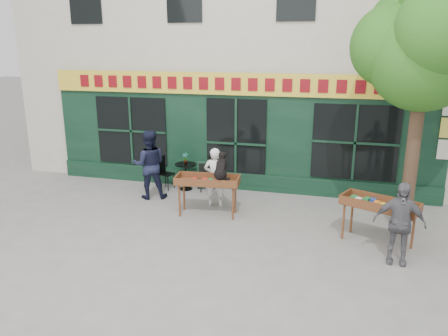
{
  "coord_description": "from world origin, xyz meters",
  "views": [
    {
      "loc": [
        2.72,
        -9.36,
        4.02
      ],
      "look_at": [
        0.13,
        0.5,
        1.14
      ],
      "focal_mm": 35.0,
      "sensor_mm": 36.0,
      "label": 1
    }
  ],
  "objects": [
    {
      "name": "ground",
      "position": [
        0.0,
        0.0,
        0.0
      ],
      "size": [
        80.0,
        80.0,
        0.0
      ],
      "primitive_type": "plane",
      "color": "slate",
      "rests_on": "ground"
    },
    {
      "name": "building",
      "position": [
        0.0,
        5.97,
        4.97
      ],
      "size": [
        14.0,
        7.26,
        10.0
      ],
      "color": "beige",
      "rests_on": "ground"
    },
    {
      "name": "street_tree",
      "position": [
        4.34,
        0.36,
        4.11
      ],
      "size": [
        3.05,
        2.9,
        5.6
      ],
      "color": "#382619",
      "rests_on": "ground"
    },
    {
      "name": "book_cart_center",
      "position": [
        -0.21,
        0.22,
        0.82
      ],
      "size": [
        1.55,
        0.76,
        0.99
      ],
      "rotation": [
        0.0,
        0.0,
        0.1
      ],
      "color": "brown",
      "rests_on": "ground"
    },
    {
      "name": "dog",
      "position": [
        0.14,
        0.17,
        1.29
      ],
      "size": [
        0.4,
        0.63,
        0.6
      ],
      "primitive_type": null,
      "rotation": [
        0.0,
        0.0,
        0.1
      ],
      "color": "black",
      "rests_on": "book_cart_center"
    },
    {
      "name": "woman",
      "position": [
        -0.21,
        0.87,
        0.77
      ],
      "size": [
        0.59,
        0.42,
        1.53
      ],
      "primitive_type": "imported",
      "rotation": [
        0.0,
        0.0,
        3.24
      ],
      "color": "silver",
      "rests_on": "ground"
    },
    {
      "name": "book_cart_right",
      "position": [
        3.67,
        -0.44,
        0.82
      ],
      "size": [
        1.62,
        1.18,
        0.99
      ],
      "rotation": [
        0.0,
        0.0,
        -0.42
      ],
      "color": "brown",
      "rests_on": "ground"
    },
    {
      "name": "man_right",
      "position": [
        3.97,
        -1.19,
        0.8
      ],
      "size": [
        0.97,
        0.46,
        1.61
      ],
      "primitive_type": "imported",
      "rotation": [
        0.0,
        0.0,
        -0.07
      ],
      "color": "#57565B",
      "rests_on": "ground"
    },
    {
      "name": "bistro_table",
      "position": [
        -1.38,
        1.92,
        0.54
      ],
      "size": [
        0.6,
        0.6,
        0.76
      ],
      "color": "black",
      "rests_on": "ground"
    },
    {
      "name": "bistro_chair_left",
      "position": [
        -2.02,
        1.85,
        0.56
      ],
      "size": [
        0.44,
        0.44,
        0.95
      ],
      "rotation": [
        0.0,
        0.0,
        1.33
      ],
      "color": "black",
      "rests_on": "ground"
    },
    {
      "name": "bistro_chair_right",
      "position": [
        -0.75,
        2.02,
        0.56
      ],
      "size": [
        0.5,
        0.5,
        0.95
      ],
      "rotation": [
        0.0,
        0.0,
        -1.03
      ],
      "color": "black",
      "rests_on": "ground"
    },
    {
      "name": "potted_plant",
      "position": [
        -1.38,
        1.92,
        0.92
      ],
      "size": [
        0.17,
        0.12,
        0.32
      ],
      "primitive_type": "imported",
      "rotation": [
        0.0,
        0.0,
        0.02
      ],
      "color": "gray",
      "rests_on": "bistro_table"
    },
    {
      "name": "man_left",
      "position": [
        -2.08,
        1.02,
        0.93
      ],
      "size": [
        1.1,
        0.98,
        1.86
      ],
      "primitive_type": "imported",
      "rotation": [
        0.0,
        0.0,
        3.51
      ],
      "color": "black",
      "rests_on": "ground"
    },
    {
      "name": "chalkboard",
      "position": [
        -0.83,
        2.19,
        0.4
      ],
      "size": [
        0.59,
        0.3,
        0.79
      ],
      "rotation": [
        0.0,
        0.0,
        0.21
      ],
      "color": "black",
      "rests_on": "ground"
    }
  ]
}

